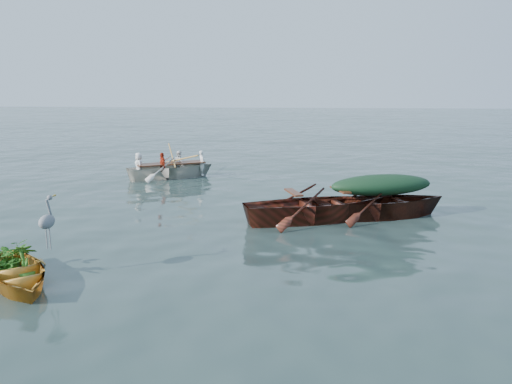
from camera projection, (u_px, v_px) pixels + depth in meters
The scene contains 11 objects.
ground at pixel (245, 259), 9.46m from camera, with size 140.00×140.00×0.00m, color #2E403C.
yellow_dinghy at pixel (18, 284), 8.23m from camera, with size 1.24×2.86×0.75m, color #B97924.
green_tarp_boat at pixel (380, 217), 12.45m from camera, with size 1.48×4.77×1.14m, color #4A1E11.
open_wooden_boat at pixel (316, 221), 12.11m from camera, with size 1.54×4.96×1.19m, color maroon.
rowed_boat at pixel (172, 178), 17.78m from camera, with size 1.30×4.33×1.03m, color white.
green_tarp_cover at pixel (381, 185), 12.28m from camera, with size 0.82×2.62×0.52m, color #15341A.
thwart_benches at pixel (317, 196), 11.98m from camera, with size 0.93×2.48×0.04m, color #4A2111, non-canonical shape.
heron at pixel (47, 230), 8.41m from camera, with size 0.28×0.40×0.92m, color gray, non-canonical shape.
dinghy_weeds at pixel (9, 237), 8.55m from camera, with size 0.70×0.90×0.60m, color #2F631A.
rowers at pixel (171, 153), 17.60m from camera, with size 1.17×3.03×0.76m, color white.
oars at pixel (171, 163), 17.67m from camera, with size 2.60×0.60×0.06m, color #A37B3E, non-canonical shape.
Camera 1 is at (1.12, -8.93, 3.19)m, focal length 35.00 mm.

